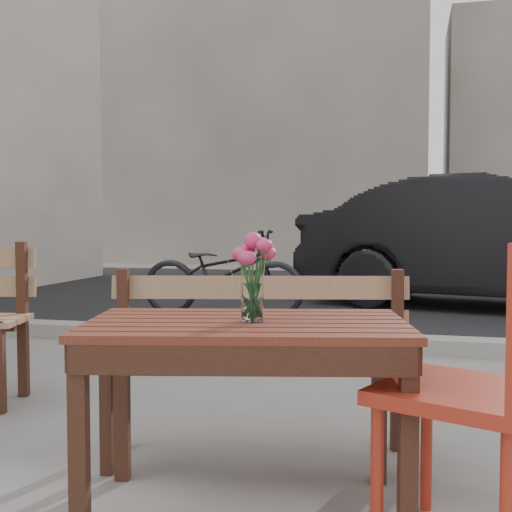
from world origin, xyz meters
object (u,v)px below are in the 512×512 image
Objects in this scene: main_table at (246,353)px; red_chair at (493,375)px; bicycle at (222,273)px; main_vase at (253,266)px; parked_car at (504,243)px.

red_chair reaches higher than main_table.
bicycle is at bearing 95.86° from main_table.
main_table is 0.79m from red_chair.
main_vase is 6.00m from parked_car.
main_vase is (0.02, 0.00, 0.30)m from main_table.
bicycle is (-1.42, 4.42, -0.39)m from main_vase.
bicycle is at bearing 107.79° from main_vase.
red_chair is 0.54× the size of bicycle.
main_table is at bearing -74.44° from red_chair.
main_table is 0.30m from main_vase.
red_chair is (0.78, -0.11, -0.01)m from main_table.
red_chair is at bearing -173.73° from parked_car.
red_chair is 5.03m from bicycle.
main_table is 6.01m from parked_car.
main_vase is 4.66m from bicycle.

